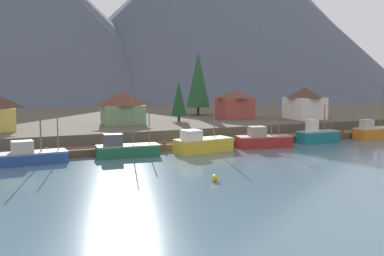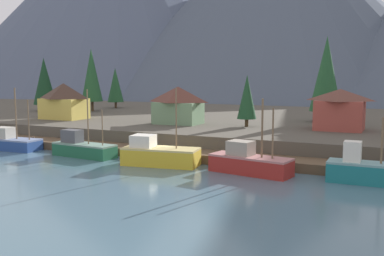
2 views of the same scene
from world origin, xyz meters
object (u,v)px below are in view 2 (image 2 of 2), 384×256
object	(u,v)px
house_red	(340,109)
conifer_back_left	(92,75)
fishing_boat_blue	(10,142)
house_green	(178,105)
fishing_boat_yellow	(159,154)
fishing_boat_teal	(364,170)
conifer_mid_left	(44,81)
conifer_mid_right	(247,97)
fishing_boat_green	(83,148)
conifer_near_right	(115,85)
conifer_near_left	(326,74)
fishing_boat_red	(249,162)
house_yellow	(64,101)

from	to	relation	value
house_red	conifer_back_left	world-z (taller)	conifer_back_left
fishing_boat_blue	house_green	size ratio (longest dim) A/B	1.19
fishing_boat_yellow	fishing_boat_teal	distance (m)	20.79
conifer_mid_left	conifer_mid_right	size ratio (longest dim) A/B	1.47
fishing_boat_blue	conifer_mid_right	bearing A→B (deg)	30.01
fishing_boat_green	conifer_near_right	distance (m)	46.38
fishing_boat_blue	house_red	xyz separation A→B (m)	(38.90, 19.35, 4.26)
conifer_near_left	fishing_boat_red	bearing A→B (deg)	-95.13
fishing_boat_green	house_red	distance (m)	33.40
fishing_boat_yellow	conifer_back_left	distance (m)	46.04
fishing_boat_teal	conifer_near_left	size ratio (longest dim) A/B	0.51
conifer_back_left	conifer_mid_right	bearing A→B (deg)	-19.14
house_red	conifer_mid_right	world-z (taller)	conifer_mid_right
house_red	conifer_back_left	xyz separation A→B (m)	(-49.13, 11.05, 4.48)
fishing_boat_blue	house_red	bearing A→B (deg)	23.00
fishing_boat_green	house_red	world-z (taller)	fishing_boat_green
house_red	conifer_near_left	bearing A→B (deg)	109.51
conifer_mid_right	conifer_near_left	bearing A→B (deg)	51.62
house_green	house_yellow	distance (m)	20.60
fishing_boat_yellow	conifer_near_right	xyz separation A→B (m)	(-33.94, 40.29, 6.40)
fishing_boat_green	house_yellow	bearing A→B (deg)	141.79
fishing_boat_green	conifer_near_right	bearing A→B (deg)	125.36
fishing_boat_blue	fishing_boat_yellow	size ratio (longest dim) A/B	0.97
fishing_boat_blue	conifer_mid_left	size ratio (longest dim) A/B	0.78
house_green	house_red	xyz separation A→B (m)	(22.68, 2.56, -0.08)
house_green	conifer_mid_right	size ratio (longest dim) A/B	0.97
fishing_boat_red	house_red	bearing A→B (deg)	82.71
fishing_boat_teal	conifer_mid_right	size ratio (longest dim) A/B	0.92
house_red	conifer_mid_right	size ratio (longest dim) A/B	0.87
conifer_mid_right	fishing_boat_blue	bearing A→B (deg)	-146.53
conifer_mid_left	fishing_boat_teal	bearing A→B (deg)	-22.66
fishing_boat_green	conifer_near_left	xyz separation A→B (m)	(23.60, 28.74, 8.86)
house_green	conifer_near_left	size ratio (longest dim) A/B	0.54
fishing_boat_teal	house_yellow	bearing A→B (deg)	162.13
fishing_boat_blue	conifer_near_left	distance (m)	46.62
fishing_boat_green	fishing_boat_yellow	distance (m)	10.86
fishing_boat_teal	conifer_near_right	size ratio (longest dim) A/B	0.76
house_yellow	conifer_back_left	xyz separation A→B (m)	(-5.90, 14.95, 4.22)
conifer_near_right	conifer_back_left	world-z (taller)	conifer_back_left
house_green	house_yellow	xyz separation A→B (m)	(-20.55, -1.34, 0.19)
house_yellow	conifer_back_left	distance (m)	16.62
fishing_boat_red	conifer_mid_right	world-z (taller)	conifer_mid_right
fishing_boat_blue	fishing_boat_green	distance (m)	11.94
fishing_boat_yellow	fishing_boat_teal	bearing A→B (deg)	-5.79
fishing_boat_blue	conifer_near_left	world-z (taller)	conifer_near_left
fishing_boat_red	fishing_boat_teal	world-z (taller)	fishing_boat_red
fishing_boat_blue	fishing_boat_teal	bearing A→B (deg)	-2.85
fishing_boat_red	conifer_back_left	size ratio (longest dim) A/B	0.68
fishing_boat_red	conifer_near_right	size ratio (longest dim) A/B	0.97
conifer_mid_left	conifer_mid_right	bearing A→B (deg)	-11.14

